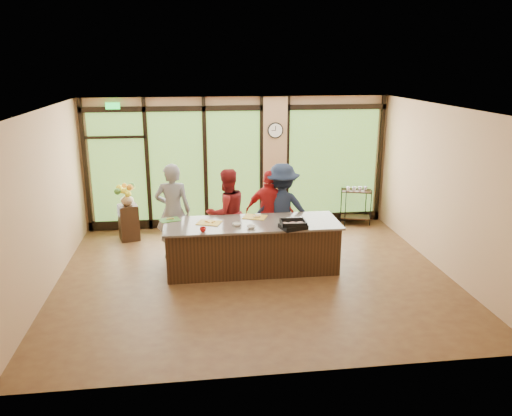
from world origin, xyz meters
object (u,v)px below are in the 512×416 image
object	(u,v)px
cook_left	(173,211)
flower_stand	(129,222)
cook_right	(282,209)
island_base	(252,247)
bar_cart	(356,202)
roasting_pan	(293,226)

from	to	relation	value
cook_left	flower_stand	bearing A→B (deg)	-43.07
cook_right	flower_stand	size ratio (longest dim) A/B	2.36
flower_stand	island_base	bearing A→B (deg)	-55.51
cook_left	bar_cart	world-z (taller)	cook_left
cook_left	flower_stand	size ratio (longest dim) A/B	2.42
cook_left	flower_stand	distance (m)	1.63
roasting_pan	flower_stand	world-z (taller)	roasting_pan
island_base	flower_stand	size ratio (longest dim) A/B	3.96
bar_cart	cook_left	bearing A→B (deg)	-141.39
cook_right	flower_stand	bearing A→B (deg)	-10.69
cook_left	flower_stand	world-z (taller)	cook_left
cook_right	bar_cart	distance (m)	2.68
roasting_pan	bar_cart	xyz separation A→B (m)	(2.10, 2.83, -0.41)
island_base	roasting_pan	distance (m)	0.96
cook_right	roasting_pan	distance (m)	1.19
cook_right	bar_cart	world-z (taller)	cook_right
island_base	cook_right	size ratio (longest dim) A/B	1.68
roasting_pan	cook_right	bearing A→B (deg)	72.50
cook_right	flower_stand	distance (m)	3.42
cook_left	roasting_pan	bearing A→B (deg)	155.49
cook_left	bar_cart	xyz separation A→B (m)	(4.23, 1.59, -0.40)
cook_right	roasting_pan	world-z (taller)	cook_right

